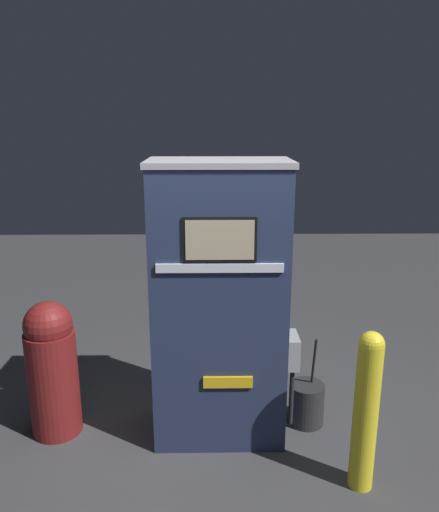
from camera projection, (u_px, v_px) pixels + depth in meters
ground_plane at (220, 453)px, 3.58m from camera, size 14.00×14.00×0.00m
gas_pump at (220, 305)px, 3.56m from camera, size 1.04×0.57×2.05m
safety_bollard at (366, 408)px, 3.11m from camera, size 0.16×0.16×1.08m
trash_bin at (52, 367)px, 3.69m from camera, size 0.37×0.37×1.05m
squeegee_bucket at (306, 403)px, 3.89m from camera, size 0.27×0.27×0.73m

